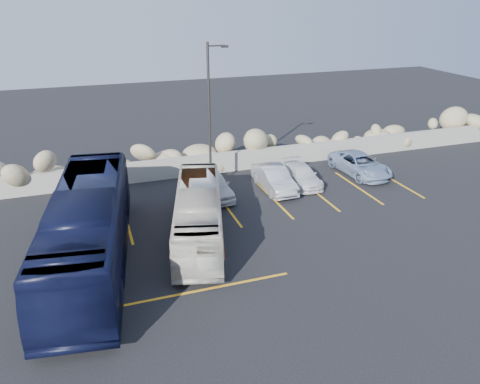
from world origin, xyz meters
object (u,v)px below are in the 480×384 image
object	(u,v)px
vintage_bus	(198,214)
car_c	(302,175)
car_d	(360,164)
lamppost	(210,115)
car_a	(213,185)
tour_coach	(89,228)
car_b	(274,179)

from	to	relation	value
vintage_bus	car_c	bearing A→B (deg)	45.72
vintage_bus	car_c	size ratio (longest dim) A/B	2.27
vintage_bus	car_d	xyz separation A→B (m)	(11.28, 4.55, -0.54)
car_c	lamppost	bearing A→B (deg)	173.37
lamppost	car_a	world-z (taller)	lamppost
car_d	tour_coach	bearing A→B (deg)	-165.05
vintage_bus	car_d	world-z (taller)	vintage_bus
lamppost	car_b	distance (m)	5.05
tour_coach	car_d	xyz separation A→B (m)	(15.98, 5.33, -0.98)
lamppost	car_b	xyz separation A→B (m)	(3.29, -1.19, -3.64)
car_b	lamppost	bearing A→B (deg)	160.71
tour_coach	vintage_bus	bearing A→B (deg)	17.66
car_c	car_d	distance (m)	4.07
car_c	car_d	bearing A→B (deg)	7.12
car_c	car_d	xyz separation A→B (m)	(4.06, 0.26, 0.09)
car_b	car_d	distance (m)	5.92
vintage_bus	car_a	xyz separation A→B (m)	(1.88, 4.26, -0.50)
tour_coach	car_b	distance (m)	11.20
lamppost	tour_coach	world-z (taller)	lamppost
lamppost	car_c	bearing A→B (deg)	-10.11
lamppost	car_c	size ratio (longest dim) A/B	2.17
vintage_bus	car_b	distance (m)	6.74
lamppost	vintage_bus	size ratio (longest dim) A/B	0.96
lamppost	vintage_bus	bearing A→B (deg)	-111.84
lamppost	car_c	world-z (taller)	lamppost
car_a	car_d	world-z (taller)	car_a
vintage_bus	tour_coach	size ratio (longest dim) A/B	0.72
car_a	car_c	bearing A→B (deg)	-0.87
vintage_bus	car_a	size ratio (longest dim) A/B	2.14
lamppost	car_a	xyz separation A→B (m)	(-0.21, -0.95, -3.63)
vintage_bus	tour_coach	xyz separation A→B (m)	(-4.70, -0.78, 0.45)
lamppost	car_d	bearing A→B (deg)	-4.09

